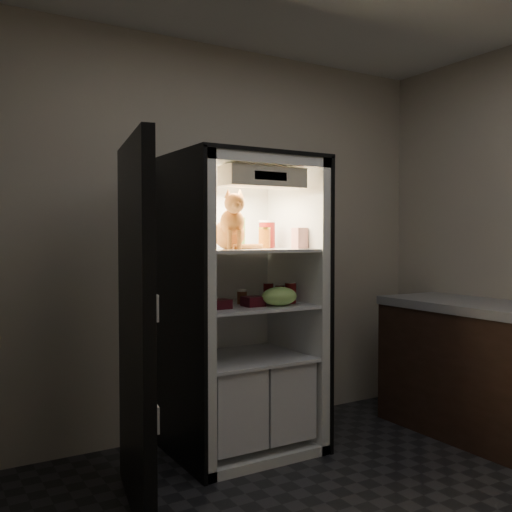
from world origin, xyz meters
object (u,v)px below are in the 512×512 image
(condiment_jar, at_px, (242,297))
(mayo_tub, at_px, (235,238))
(pepper_jar, at_px, (267,234))
(berry_box_left, at_px, (220,304))
(salsa_jar, at_px, (264,238))
(soda_can_b, at_px, (280,294))
(berry_box_right, at_px, (253,301))
(soda_can_a, at_px, (268,292))
(tabby_cat, at_px, (231,227))
(soda_can_c, at_px, (291,293))
(parmesan_shaker, at_px, (239,233))
(cream_carton, at_px, (300,238))
(grape_bag, at_px, (279,296))
(refrigerator, at_px, (241,326))

(condiment_jar, bearing_deg, mayo_tub, 76.39)
(pepper_jar, height_order, berry_box_left, pepper_jar)
(salsa_jar, relative_size, pepper_jar, 0.74)
(soda_can_b, distance_m, berry_box_right, 0.27)
(soda_can_a, relative_size, berry_box_left, 1.12)
(tabby_cat, relative_size, berry_box_right, 3.08)
(pepper_jar, relative_size, berry_box_right, 1.57)
(soda_can_c, bearing_deg, parmesan_shaker, 141.91)
(pepper_jar, bearing_deg, soda_can_a, -113.33)
(cream_carton, xyz_separation_m, berry_box_right, (-0.33, 0.03, -0.39))
(salsa_jar, bearing_deg, tabby_cat, -168.67)
(parmesan_shaker, bearing_deg, soda_can_b, -26.49)
(soda_can_c, xyz_separation_m, berry_box_left, (-0.51, -0.00, -0.04))
(berry_box_left, bearing_deg, pepper_jar, 25.70)
(salsa_jar, relative_size, grape_bag, 0.58)
(berry_box_left, bearing_deg, soda_can_a, 20.50)
(grape_bag, distance_m, berry_box_right, 0.17)
(soda_can_c, xyz_separation_m, berry_box_right, (-0.28, -0.00, -0.04))
(cream_carton, bearing_deg, soda_can_a, 121.46)
(mayo_tub, relative_size, soda_can_c, 0.96)
(pepper_jar, bearing_deg, soda_can_b, -83.33)
(cream_carton, distance_m, grape_bag, 0.40)
(condiment_jar, bearing_deg, soda_can_c, -26.39)
(pepper_jar, distance_m, berry_box_right, 0.53)
(refrigerator, height_order, tabby_cat, refrigerator)
(soda_can_c, xyz_separation_m, condiment_jar, (-0.28, 0.14, -0.02))
(soda_can_c, bearing_deg, tabby_cat, 171.73)
(soda_can_c, relative_size, grape_bag, 0.57)
(soda_can_a, bearing_deg, berry_box_left, -159.50)
(soda_can_b, xyz_separation_m, berry_box_left, (-0.48, -0.09, -0.03))
(soda_can_c, height_order, grape_bag, soda_can_c)
(salsa_jar, bearing_deg, soda_can_c, -41.74)
(parmesan_shaker, relative_size, soda_can_c, 1.48)
(pepper_jar, bearing_deg, cream_carton, -70.14)
(soda_can_b, height_order, berry_box_right, soda_can_b)
(soda_can_b, distance_m, berry_box_left, 0.49)
(mayo_tub, distance_m, berry_box_left, 0.56)
(refrigerator, height_order, parmesan_shaker, refrigerator)
(pepper_jar, height_order, grape_bag, pepper_jar)
(cream_carton, relative_size, berry_box_right, 1.13)
(mayo_tub, xyz_separation_m, soda_can_c, (0.24, -0.29, -0.35))
(berry_box_left, bearing_deg, salsa_jar, 17.13)
(tabby_cat, height_order, cream_carton, tabby_cat)
(cream_carton, relative_size, soda_can_a, 1.08)
(salsa_jar, distance_m, berry_box_left, 0.56)
(parmesan_shaker, bearing_deg, berry_box_left, -139.81)
(berry_box_left, bearing_deg, mayo_tub, 48.25)
(pepper_jar, bearing_deg, mayo_tub, 159.75)
(soda_can_b, relative_size, berry_box_left, 1.03)
(grape_bag, bearing_deg, refrigerator, 119.59)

